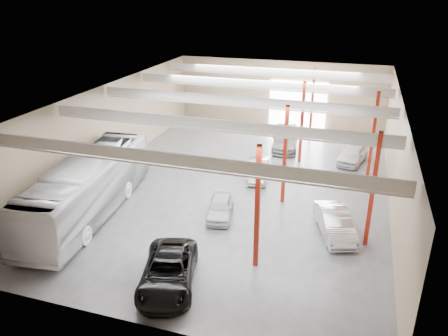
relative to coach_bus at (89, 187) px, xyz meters
The scene contains 8 objects.
depot_shell 11.93m from the coach_bus, 44.21° to the left, with size 22.12×32.12×7.06m.
coach_bus is the anchor object (origin of this frame).
black_sedan 9.82m from the coach_bus, 33.88° to the right, with size 2.63×5.70×1.58m, color black.
car_row_a 8.76m from the coach_bus, 14.74° to the left, with size 1.59×3.95×1.35m, color silver.
car_row_b 13.07m from the coach_bus, 44.15° to the left, with size 1.53×4.39×1.45m, color #B5B4B9.
car_row_c 19.44m from the coach_bus, 58.59° to the left, with size 2.28×5.60×1.63m, color slate.
car_right_near 15.96m from the coach_bus, ahead, with size 1.68×4.82×1.59m, color #ACADB1.
car_right_far 22.06m from the coach_bus, 42.13° to the left, with size 1.84×4.57×1.56m, color silver.
Camera 1 is at (8.19, -29.64, 14.16)m, focal length 35.00 mm.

